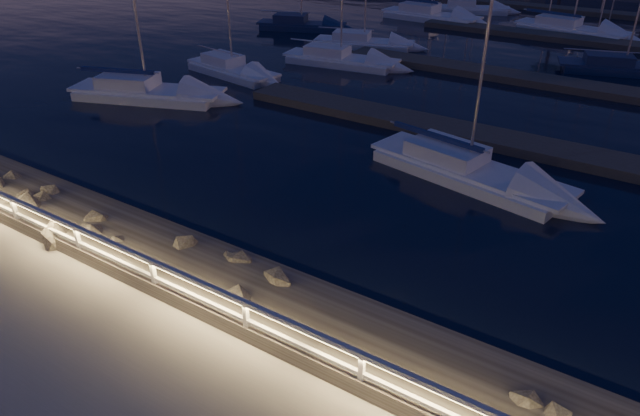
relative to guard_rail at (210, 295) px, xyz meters
The scene contains 15 objects.
ground 0.78m from the guard_rail, ahead, with size 400.00×400.00×0.00m, color #A29B92.
harbor_water 31.27m from the guard_rail, 89.87° to the left, with size 400.00×440.00×0.60m.
guard_rail is the anchor object (origin of this frame).
riprap 4.23m from the guard_rail, 18.57° to the left, with size 35.33×2.92×1.46m.
floating_docks 32.52m from the guard_rail, 89.88° to the left, with size 22.00×36.00×0.40m.
sailboat_a 23.29m from the guard_rail, 129.94° to the left, with size 6.84×3.03×11.33m.
sailboat_b 19.84m from the guard_rail, 143.02° to the left, with size 8.35×4.99×13.78m.
sailboat_c 12.21m from the guard_rail, 81.66° to the left, with size 8.19×3.85×13.42m.
sailboat_e 35.95m from the guard_rail, 121.63° to the left, with size 7.14×4.26×11.85m.
sailboat_f 25.70m from the guard_rail, 114.80° to the left, with size 7.55×3.21×12.47m.
sailboat_g 31.44m from the guard_rail, 81.76° to the left, with size 7.72×4.28×12.64m.
sailboat_i 46.04m from the guard_rail, 102.71° to the left, with size 6.99×4.39×11.65m.
sailboat_j 30.54m from the guard_rail, 112.74° to the left, with size 7.14×3.98×11.74m.
sailboat_k 40.72m from the guard_rail, 90.82° to the left, with size 8.71×3.92×14.29m.
sailboat_n 41.48m from the guard_rail, 106.55° to the left, with size 8.67×3.15×14.51m.
Camera 1 is at (7.90, -7.52, 9.02)m, focal length 32.00 mm.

